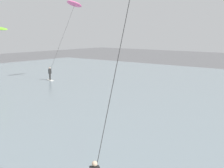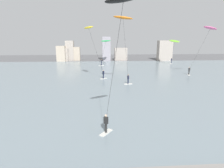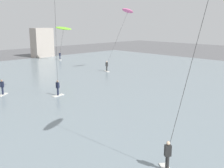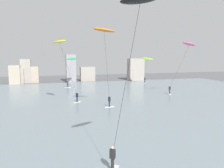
% 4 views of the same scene
% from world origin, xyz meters
% --- Properties ---
extents(water_bay, '(84.00, 52.00, 0.10)m').
position_xyz_m(water_bay, '(0.00, 31.23, 0.05)').
color(water_bay, gray).
rests_on(water_bay, ground).
extents(far_shore_buildings, '(36.50, 5.78, 7.63)m').
position_xyz_m(far_shore_buildings, '(0.46, 59.30, 2.84)').
color(far_shore_buildings, '#B7A893').
rests_on(far_shore_buildings, ground).
extents(kitesurfer_yellow, '(4.32, 3.61, 9.54)m').
position_xyz_m(kitesurfer_yellow, '(-2.83, 30.36, 8.55)').
color(kitesurfer_yellow, silver).
rests_on(kitesurfer_yellow, water_bay).
extents(kitesurfer_green, '(3.60, 4.28, 6.75)m').
position_xyz_m(kitesurfer_green, '(0.44, 50.57, 5.89)').
color(kitesurfer_green, silver).
rests_on(kitesurfer_green, water_bay).
extents(kitesurfer_orange, '(3.41, 2.98, 10.80)m').
position_xyz_m(kitesurfer_orange, '(2.33, 25.30, 9.36)').
color(kitesurfer_orange, silver).
rests_on(kitesurfer_orange, water_bay).
extents(kitesurfer_pink, '(4.09, 3.95, 9.77)m').
position_xyz_m(kitesurfer_pink, '(18.95, 31.93, 8.41)').
color(kitesurfer_pink, silver).
rests_on(kitesurfer_pink, water_bay).
extents(kitesurfer_black, '(3.11, 2.78, 10.73)m').
position_xyz_m(kitesurfer_black, '(0.12, 9.36, 9.01)').
color(kitesurfer_black, silver).
rests_on(kitesurfer_black, water_bay).
extents(kitesurfer_lime, '(2.65, 4.85, 6.98)m').
position_xyz_m(kitesurfer_lime, '(19.08, 48.58, 6.07)').
color(kitesurfer_lime, silver).
rests_on(kitesurfer_lime, water_bay).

